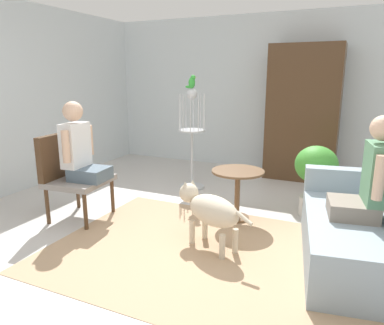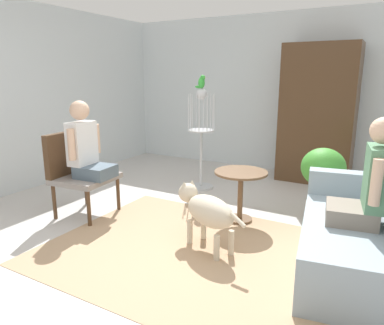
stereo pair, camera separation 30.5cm
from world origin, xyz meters
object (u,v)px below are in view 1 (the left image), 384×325
Objects in this scene: armoire_cabinet at (303,113)px; person_on_armchair at (80,148)px; armchair at (69,170)px; dog at (210,209)px; parrot at (192,82)px; person_on_couch at (370,179)px; round_end_table at (238,184)px; bird_cage_stand at (192,140)px; potted_plant at (316,173)px; couch at (369,230)px.

person_on_armchair is at bearing -125.77° from armoire_cabinet.
armchair is at bearing -127.73° from armoire_cabinet.
parrot reaches higher than dog.
person_on_armchair is (-2.92, -0.18, 0.04)m from person_on_couch.
round_end_table is at bearing -100.58° from armoire_cabinet.
bird_cage_stand is at bearing 62.80° from armchair.
parrot is (-2.27, 1.39, 0.74)m from person_on_couch.
dog is at bearing -123.28° from potted_plant.
potted_plant is (-0.56, 0.96, 0.21)m from couch.
armoire_cabinet is (1.35, 1.22, -0.49)m from parrot.
parrot is at bearing -138.05° from armoire_cabinet.
round_end_table is at bearing 23.57° from person_on_armchair.
couch is 1.77× the size of armchair.
parrot is 0.09× the size of armoire_cabinet.
person_on_armchair is 1.81m from round_end_table.
bird_cage_stand is at bearing -138.05° from armoire_cabinet.
armchair is 0.47× the size of armoire_cabinet.
parrot is at bearing 148.47° from person_on_couch.
dog is at bearing -169.84° from person_on_couch.
couch is 2.71m from bird_cage_stand.
parrot is at bearing 119.86° from dog.
couch reaches higher than dog.
armoire_cabinet reaches higher than round_end_table.
bird_cage_stand is (-2.31, 1.35, 0.39)m from couch.
potted_plant is at bearing 120.21° from couch.
couch is 1.98× the size of person_on_couch.
person_on_armchair is 3.44m from armoire_cabinet.
armoire_cabinet is at bearing 81.65° from dog.
armchair is 2.83m from potted_plant.
round_end_table is (1.62, 0.71, -0.41)m from person_on_armchair.
armoire_cabinet reaches higher than bird_cage_stand.
bird_cage_stand is 1.72× the size of potted_plant.
potted_plant is at bearing -76.13° from armoire_cabinet.
couch reaches higher than round_end_table.
couch is 2.94m from parrot.
couch is 2.84m from armoire_cabinet.
person_on_couch is 1.00× the size of person_on_armchair.
person_on_couch is 2.76m from parrot.
bird_cage_stand is (0.66, 1.57, -0.12)m from person_on_armchair.
person_on_armchair reaches higher than round_end_table.
armchair is 0.31m from person_on_armchair.
round_end_table is 0.92m from potted_plant.
person_on_armchair is 1.04× the size of potted_plant.
armoire_cabinet is at bearing 41.95° from parrot.
round_end_table is 0.28× the size of armoire_cabinet.
bird_cage_stand reaches higher than person_on_couch.
parrot is at bearing 62.79° from armchair.
armoire_cabinet is (1.35, 1.22, 0.33)m from bird_cage_stand.
armoire_cabinet is (-0.91, 2.61, 0.25)m from person_on_couch.
bird_cage_stand is 7.88× the size of parrot.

